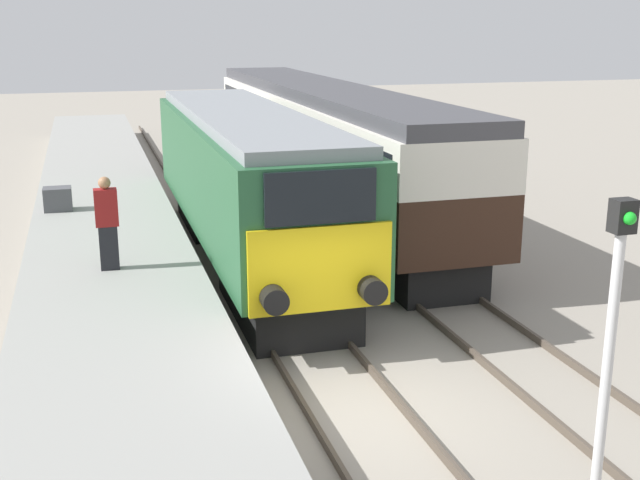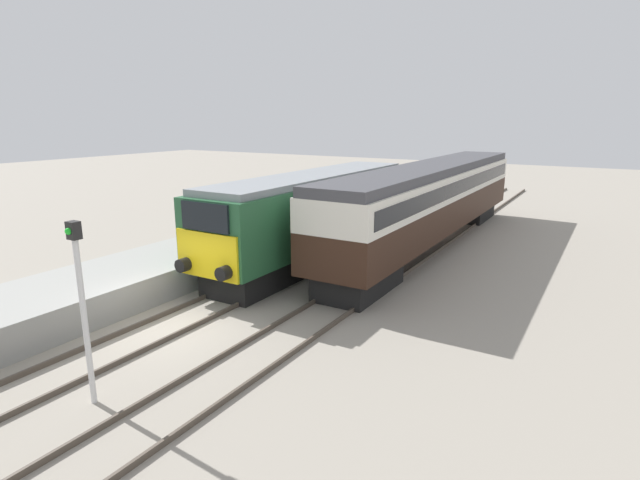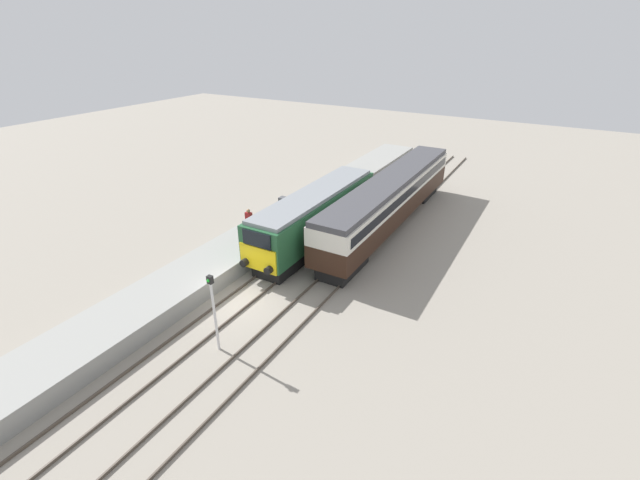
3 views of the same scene
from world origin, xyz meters
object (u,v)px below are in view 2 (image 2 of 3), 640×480
Objects in this scene: locomotive at (314,213)px; person_on_platform at (205,220)px; luggage_crate at (268,211)px; signal_post at (82,299)px; passenger_carriage at (432,197)px.

person_on_platform is (-3.33, -2.97, -0.12)m from locomotive.
signal_post is at bearing -66.98° from luggage_crate.
person_on_platform reaches higher than luggage_crate.
luggage_crate is (-7.82, -2.35, -1.05)m from passenger_carriage.
person_on_platform is at bearing 119.75° from signal_post.
passenger_carriage is 10.51× the size of person_on_platform.
signal_post reaches higher than luggage_crate.
passenger_carriage is at bearing 55.68° from locomotive.
locomotive is 11.89m from signal_post.
signal_post is 15.68m from luggage_crate.
luggage_crate is (-6.12, 14.40, -1.05)m from signal_post.
locomotive reaches higher than person_on_platform.
luggage_crate is at bearing 113.02° from signal_post.
passenger_carriage is at bearing 84.20° from signal_post.
person_on_platform is 2.64× the size of luggage_crate.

